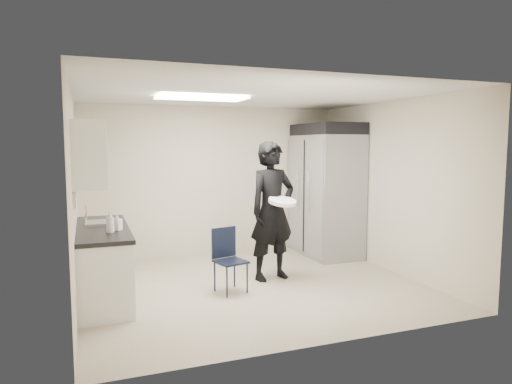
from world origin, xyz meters
name	(u,v)px	position (x,y,z in m)	size (l,w,h in m)	color
floor	(253,286)	(0.00, 0.00, 0.00)	(4.50, 4.50, 0.00)	tan
ceiling	(253,94)	(0.00, 0.00, 2.60)	(4.50, 4.50, 0.00)	silver
back_wall	(214,181)	(0.00, 2.00, 1.30)	(4.50, 4.50, 0.00)	beige
left_wall	(74,199)	(-2.25, 0.00, 1.30)	(4.00, 4.00, 0.00)	beige
right_wall	(392,187)	(2.25, 0.00, 1.30)	(4.00, 4.00, 0.00)	beige
ceiling_panel	(202,98)	(-0.60, 0.40, 2.57)	(1.20, 0.60, 0.02)	white
lower_counter	(103,264)	(-1.95, 0.20, 0.43)	(0.60, 1.90, 0.86)	silver
countertop	(102,229)	(-1.95, 0.20, 0.89)	(0.64, 1.95, 0.05)	black
sink	(103,227)	(-1.93, 0.45, 0.87)	(0.42, 0.40, 0.14)	gray
faucet	(86,216)	(-2.13, 0.45, 1.02)	(0.02, 0.02, 0.24)	silver
upper_cabinets	(88,154)	(-2.08, 0.20, 1.83)	(0.35, 1.80, 0.75)	silver
towel_dispenser	(84,167)	(-2.14, 1.35, 1.62)	(0.22, 0.30, 0.35)	black
notice_sticker_left	(75,205)	(-2.24, 0.10, 1.22)	(0.00, 0.12, 0.07)	yellow
notice_sticker_right	(76,206)	(-2.24, 0.30, 1.18)	(0.00, 0.12, 0.07)	yellow
commercial_fridge	(326,195)	(1.83, 1.27, 1.05)	(0.80, 1.35, 2.10)	gray
fridge_compressor	(327,129)	(1.83, 1.27, 2.20)	(0.80, 1.35, 0.20)	black
folding_chair	(231,262)	(-0.37, -0.16, 0.41)	(0.36, 0.36, 0.82)	black
man_tuxedo	(272,211)	(0.37, 0.22, 0.99)	(0.73, 0.48, 1.98)	black
bucket_lid	(282,201)	(0.42, -0.02, 1.16)	(0.39, 0.39, 0.05)	white
soap_bottle_a	(110,222)	(-1.87, -0.22, 1.04)	(0.10, 0.10, 0.26)	white
soap_bottle_b	(117,222)	(-1.78, -0.10, 1.02)	(0.09, 0.10, 0.21)	#B8B5C2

